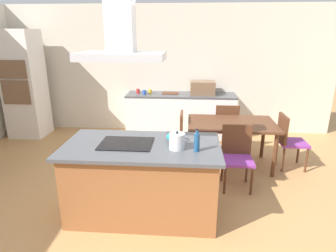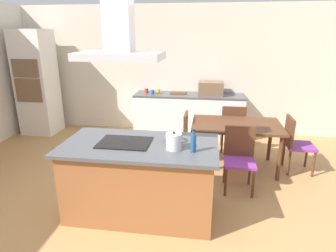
{
  "view_description": "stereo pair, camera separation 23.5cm",
  "coord_description": "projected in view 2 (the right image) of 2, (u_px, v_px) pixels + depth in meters",
  "views": [
    {
      "loc": [
        0.53,
        -3.03,
        2.12
      ],
      "look_at": [
        0.27,
        0.4,
        1.0
      ],
      "focal_mm": 30.59,
      "sensor_mm": 36.0,
      "label": 1
    },
    {
      "loc": [
        0.77,
        -3.01,
        2.12
      ],
      "look_at": [
        0.27,
        0.4,
        1.0
      ],
      "focal_mm": 30.59,
      "sensor_mm": 36.0,
      "label": 2
    }
  ],
  "objects": [
    {
      "name": "range_hood",
      "position": [
        119.0,
        35.0,
        2.97
      ],
      "size": [
        0.9,
        0.55,
        0.78
      ],
      "color": "#ADADB2"
    },
    {
      "name": "cooktop",
      "position": [
        125.0,
        142.0,
        3.34
      ],
      "size": [
        0.6,
        0.44,
        0.01
      ],
      "primitive_type": "cube",
      "color": "black",
      "rests_on": "kitchen_island"
    },
    {
      "name": "coffee_mug_yellow",
      "position": [
        158.0,
        91.0,
        6.07
      ],
      "size": [
        0.08,
        0.08,
        0.09
      ],
      "primitive_type": "cylinder",
      "color": "gold",
      "rests_on": "back_counter"
    },
    {
      "name": "cutting_board",
      "position": [
        178.0,
        93.0,
        6.05
      ],
      "size": [
        0.34,
        0.24,
        0.02
      ],
      "primitive_type": "cube",
      "color": "#59331E",
      "rests_on": "back_counter"
    },
    {
      "name": "coffee_mug_blue",
      "position": [
        152.0,
        92.0,
        5.99
      ],
      "size": [
        0.08,
        0.08,
        0.09
      ],
      "primitive_type": "cylinder",
      "color": "#2D56B2",
      "rests_on": "back_counter"
    },
    {
      "name": "ground",
      "position": [
        162.0,
        160.0,
        5.0
      ],
      "size": [
        16.0,
        16.0,
        0.0
      ],
      "primitive_type": "plane",
      "color": "tan"
    },
    {
      "name": "tea_kettle",
      "position": [
        174.0,
        141.0,
        3.14
      ],
      "size": [
        0.23,
        0.18,
        0.21
      ],
      "color": "silver",
      "rests_on": "kitchen_island"
    },
    {
      "name": "dining_table",
      "position": [
        236.0,
        129.0,
        4.56
      ],
      "size": [
        1.4,
        0.9,
        0.75
      ],
      "color": "#59331E",
      "rests_on": "ground"
    },
    {
      "name": "coffee_mug_red",
      "position": [
        146.0,
        91.0,
        6.12
      ],
      "size": [
        0.08,
        0.08,
        0.09
      ],
      "primitive_type": "cylinder",
      "color": "red",
      "rests_on": "back_counter"
    },
    {
      "name": "chair_facing_island",
      "position": [
        239.0,
        154.0,
        3.99
      ],
      "size": [
        0.42,
        0.42,
        0.89
      ],
      "color": "purple",
      "rests_on": "ground"
    },
    {
      "name": "chair_at_right_end",
      "position": [
        295.0,
        141.0,
        4.49
      ],
      "size": [
        0.42,
        0.42,
        0.89
      ],
      "color": "purple",
      "rests_on": "ground"
    },
    {
      "name": "wall_back",
      "position": [
        174.0,
        70.0,
        6.23
      ],
      "size": [
        7.2,
        0.1,
        2.7
      ],
      "primitive_type": "cube",
      "color": "beige",
      "rests_on": "ground"
    },
    {
      "name": "mixing_bowl",
      "position": [
        174.0,
        137.0,
        3.36
      ],
      "size": [
        0.21,
        0.21,
        0.12
      ],
      "primitive_type": "ellipsoid",
      "color": "teal",
      "rests_on": "kitchen_island"
    },
    {
      "name": "countertop_microwave",
      "position": [
        211.0,
        88.0,
        5.87
      ],
      "size": [
        0.5,
        0.38,
        0.28
      ],
      "primitive_type": "cube",
      "color": "brown",
      "rests_on": "back_counter"
    },
    {
      "name": "back_counter",
      "position": [
        189.0,
        115.0,
        6.11
      ],
      "size": [
        2.28,
        0.62,
        0.9
      ],
      "color": "white",
      "rests_on": "ground"
    },
    {
      "name": "olive_oil_bottle",
      "position": [
        193.0,
        143.0,
        3.06
      ],
      "size": [
        0.06,
        0.06,
        0.25
      ],
      "color": "navy",
      "rests_on": "kitchen_island"
    },
    {
      "name": "chair_at_left_end",
      "position": [
        179.0,
        135.0,
        4.74
      ],
      "size": [
        0.42,
        0.42,
        0.89
      ],
      "color": "purple",
      "rests_on": "ground"
    },
    {
      "name": "kitchen_island",
      "position": [
        141.0,
        178.0,
        3.45
      ],
      "size": [
        1.81,
        0.97,
        0.9
      ],
      "color": "#995B33",
      "rests_on": "ground"
    },
    {
      "name": "wall_oven_stack",
      "position": [
        37.0,
        83.0,
        6.14
      ],
      "size": [
        0.7,
        0.66,
        2.2
      ],
      "color": "white",
      "rests_on": "ground"
    },
    {
      "name": "chair_facing_back_wall",
      "position": [
        233.0,
        125.0,
        5.24
      ],
      "size": [
        0.42,
        0.42,
        0.89
      ],
      "color": "purple",
      "rests_on": "ground"
    }
  ]
}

